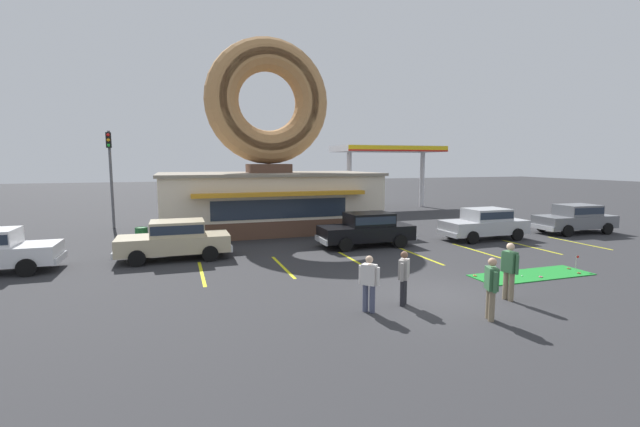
{
  "coord_description": "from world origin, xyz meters",
  "views": [
    {
      "loc": [
        -7.35,
        -10.61,
        4.02
      ],
      "look_at": [
        -2.07,
        5.0,
        2.0
      ],
      "focal_mm": 24.0,
      "sensor_mm": 36.0,
      "label": 1
    }
  ],
  "objects_px": {
    "car_black": "(367,228)",
    "putting_flag_pin": "(577,259)",
    "car_grey": "(576,218)",
    "pedestrian_blue_sweater_man": "(369,281)",
    "pedestrian_clipboard_woman": "(509,269)",
    "car_champagne": "(175,238)",
    "pedestrian_leather_jacket_man": "(491,286)",
    "traffic_light_pole": "(110,167)",
    "car_silver": "(485,223)",
    "golf_ball": "(522,276)",
    "trash_bin": "(142,237)",
    "pedestrian_hooded_kid": "(404,276)"
  },
  "relations": [
    {
      "from": "putting_flag_pin",
      "to": "pedestrian_leather_jacket_man",
      "type": "bearing_deg",
      "value": -155.05
    },
    {
      "from": "car_black",
      "to": "car_champagne",
      "type": "bearing_deg",
      "value": 179.56
    },
    {
      "from": "pedestrian_leather_jacket_man",
      "to": "traffic_light_pole",
      "type": "xyz_separation_m",
      "value": [
        -11.08,
        19.53,
        2.82
      ]
    },
    {
      "from": "car_champagne",
      "to": "trash_bin",
      "type": "distance_m",
      "value": 3.31
    },
    {
      "from": "car_champagne",
      "to": "pedestrian_hooded_kid",
      "type": "relative_size",
      "value": 2.96
    },
    {
      "from": "car_black",
      "to": "putting_flag_pin",
      "type": "bearing_deg",
      "value": -51.43
    },
    {
      "from": "car_grey",
      "to": "trash_bin",
      "type": "distance_m",
      "value": 23.07
    },
    {
      "from": "pedestrian_leather_jacket_man",
      "to": "pedestrian_clipboard_woman",
      "type": "xyz_separation_m",
      "value": [
        1.59,
        1.12,
        0.05
      ]
    },
    {
      "from": "car_black",
      "to": "trash_bin",
      "type": "height_order",
      "value": "car_black"
    },
    {
      "from": "pedestrian_hooded_kid",
      "to": "pedestrian_clipboard_woman",
      "type": "bearing_deg",
      "value": -10.82
    },
    {
      "from": "pedestrian_hooded_kid",
      "to": "car_silver",
      "type": "bearing_deg",
      "value": 40.17
    },
    {
      "from": "car_grey",
      "to": "pedestrian_leather_jacket_man",
      "type": "height_order",
      "value": "pedestrian_leather_jacket_man"
    },
    {
      "from": "car_black",
      "to": "pedestrian_clipboard_woman",
      "type": "distance_m",
      "value": 8.59
    },
    {
      "from": "traffic_light_pole",
      "to": "car_champagne",
      "type": "bearing_deg",
      "value": -70.18
    },
    {
      "from": "putting_flag_pin",
      "to": "golf_ball",
      "type": "bearing_deg",
      "value": -179.08
    },
    {
      "from": "golf_ball",
      "to": "trash_bin",
      "type": "xyz_separation_m",
      "value": [
        -12.91,
        9.74,
        0.45
      ]
    },
    {
      "from": "golf_ball",
      "to": "car_champagne",
      "type": "xyz_separation_m",
      "value": [
        -11.42,
        6.82,
        0.82
      ]
    },
    {
      "from": "golf_ball",
      "to": "trash_bin",
      "type": "height_order",
      "value": "trash_bin"
    },
    {
      "from": "putting_flag_pin",
      "to": "pedestrian_clipboard_woman",
      "type": "height_order",
      "value": "pedestrian_clipboard_woman"
    },
    {
      "from": "pedestrian_hooded_kid",
      "to": "pedestrian_clipboard_woman",
      "type": "relative_size",
      "value": 0.91
    },
    {
      "from": "car_champagne",
      "to": "traffic_light_pole",
      "type": "distance_m",
      "value": 10.76
    },
    {
      "from": "car_grey",
      "to": "trash_bin",
      "type": "xyz_separation_m",
      "value": [
        -22.83,
        3.3,
        -0.37
      ]
    },
    {
      "from": "car_black",
      "to": "pedestrian_clipboard_woman",
      "type": "height_order",
      "value": "pedestrian_clipboard_woman"
    },
    {
      "from": "trash_bin",
      "to": "traffic_light_pole",
      "type": "xyz_separation_m",
      "value": [
        -2.03,
        6.84,
        3.21
      ]
    },
    {
      "from": "car_grey",
      "to": "pedestrian_hooded_kid",
      "type": "bearing_deg",
      "value": -153.35
    },
    {
      "from": "car_grey",
      "to": "traffic_light_pole",
      "type": "xyz_separation_m",
      "value": [
        -24.85,
        10.14,
        2.84
      ]
    },
    {
      "from": "pedestrian_clipboard_woman",
      "to": "car_champagne",
      "type": "bearing_deg",
      "value": 136.64
    },
    {
      "from": "pedestrian_blue_sweater_man",
      "to": "trash_bin",
      "type": "height_order",
      "value": "pedestrian_blue_sweater_man"
    },
    {
      "from": "car_grey",
      "to": "pedestrian_clipboard_woman",
      "type": "relative_size",
      "value": 2.74
    },
    {
      "from": "car_champagne",
      "to": "pedestrian_blue_sweater_man",
      "type": "relative_size",
      "value": 2.96
    },
    {
      "from": "pedestrian_hooded_kid",
      "to": "pedestrian_clipboard_woman",
      "type": "xyz_separation_m",
      "value": [
        3.11,
        -0.59,
        0.09
      ]
    },
    {
      "from": "car_silver",
      "to": "pedestrian_hooded_kid",
      "type": "relative_size",
      "value": 2.96
    },
    {
      "from": "golf_ball",
      "to": "pedestrian_clipboard_woman",
      "type": "relative_size",
      "value": 0.02
    },
    {
      "from": "car_silver",
      "to": "car_champagne",
      "type": "xyz_separation_m",
      "value": [
        -15.14,
        0.36,
        0.0
      ]
    },
    {
      "from": "pedestrian_hooded_kid",
      "to": "pedestrian_clipboard_woman",
      "type": "height_order",
      "value": "pedestrian_clipboard_woman"
    },
    {
      "from": "golf_ball",
      "to": "putting_flag_pin",
      "type": "relative_size",
      "value": 0.08
    },
    {
      "from": "car_grey",
      "to": "pedestrian_blue_sweater_man",
      "type": "bearing_deg",
      "value": -154.43
    },
    {
      "from": "car_grey",
      "to": "car_champagne",
      "type": "bearing_deg",
      "value": 179.0
    },
    {
      "from": "pedestrian_blue_sweater_man",
      "to": "pedestrian_clipboard_woman",
      "type": "distance_m",
      "value": 4.29
    },
    {
      "from": "pedestrian_clipboard_woman",
      "to": "pedestrian_hooded_kid",
      "type": "bearing_deg",
      "value": 169.18
    },
    {
      "from": "trash_bin",
      "to": "traffic_light_pole",
      "type": "height_order",
      "value": "traffic_light_pole"
    },
    {
      "from": "putting_flag_pin",
      "to": "trash_bin",
      "type": "distance_m",
      "value": 18.25
    },
    {
      "from": "golf_ball",
      "to": "traffic_light_pole",
      "type": "bearing_deg",
      "value": 132.01
    },
    {
      "from": "putting_flag_pin",
      "to": "car_grey",
      "type": "height_order",
      "value": "car_grey"
    },
    {
      "from": "traffic_light_pole",
      "to": "putting_flag_pin",
      "type": "bearing_deg",
      "value": -43.41
    },
    {
      "from": "car_grey",
      "to": "pedestrian_blue_sweater_man",
      "type": "height_order",
      "value": "car_grey"
    },
    {
      "from": "car_silver",
      "to": "traffic_light_pole",
      "type": "distance_m",
      "value": 21.42
    },
    {
      "from": "pedestrian_blue_sweater_man",
      "to": "car_black",
      "type": "bearing_deg",
      "value": 65.45
    },
    {
      "from": "car_silver",
      "to": "golf_ball",
      "type": "bearing_deg",
      "value": -119.98
    },
    {
      "from": "putting_flag_pin",
      "to": "pedestrian_leather_jacket_man",
      "type": "relative_size",
      "value": 0.34
    }
  ]
}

